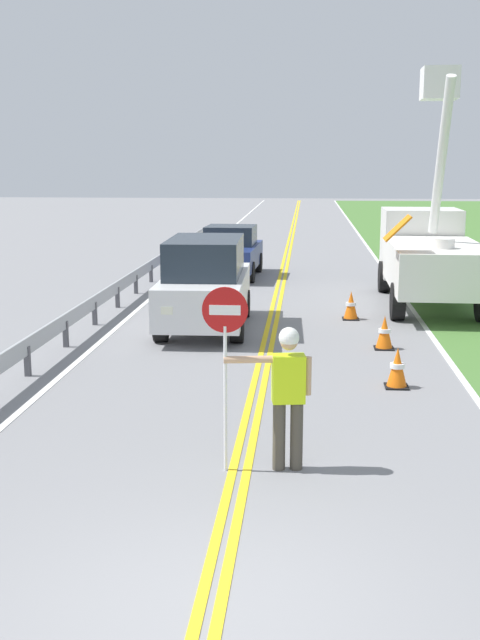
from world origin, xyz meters
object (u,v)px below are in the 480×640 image
object	(u,v)px
oncoming_suv_nearest	(205,283)
oncoming_sedan_second	(230,252)
flagger_worker	(287,389)
stop_sign_paddle	(225,338)
traffic_cone_lead	(397,368)
traffic_cone_tail	(351,306)
utility_bucket_truck	(429,251)
traffic_cone_mid	(384,333)

from	to	relation	value
oncoming_suv_nearest	oncoming_sedan_second	size ratio (longest dim) A/B	1.12
flagger_worker	stop_sign_paddle	xyz separation A→B (m)	(-0.76, -0.11, 0.66)
stop_sign_paddle	traffic_cone_lead	xyz separation A→B (m)	(2.55, 3.93, -1.37)
flagger_worker	oncoming_sedan_second	size ratio (longest dim) A/B	0.44
stop_sign_paddle	traffic_cone_tail	xyz separation A→B (m)	(2.08, 9.87, -1.37)
traffic_cone_lead	traffic_cone_tail	xyz separation A→B (m)	(-0.47, 5.94, 0.00)
utility_bucket_truck	traffic_cone_lead	bearing A→B (deg)	-101.63
traffic_cone_lead	traffic_cone_mid	bearing A→B (deg)	88.90
oncoming_suv_nearest	traffic_cone_tail	size ratio (longest dim) A/B	6.64
oncoming_sedan_second	traffic_cone_lead	distance (m)	13.73
traffic_cone_lead	utility_bucket_truck	bearing A→B (deg)	78.37
flagger_worker	oncoming_sedan_second	world-z (taller)	flagger_worker
flagger_worker	traffic_cone_mid	bearing A→B (deg)	74.55
flagger_worker	traffic_cone_tail	distance (m)	9.88
stop_sign_paddle	oncoming_sedan_second	bearing A→B (deg)	95.36
traffic_cone_mid	traffic_cone_tail	size ratio (longest dim) A/B	1.00
utility_bucket_truck	oncoming_suv_nearest	bearing A→B (deg)	-145.31
utility_bucket_truck	oncoming_suv_nearest	distance (m)	6.86
traffic_cone_tail	oncoming_suv_nearest	bearing A→B (deg)	-158.14
oncoming_sedan_second	traffic_cone_mid	distance (m)	11.06
traffic_cone_tail	stop_sign_paddle	bearing A→B (deg)	-101.92
oncoming_suv_nearest	traffic_cone_mid	xyz separation A→B (m)	(3.95, -1.71, -0.72)
flagger_worker	utility_bucket_truck	bearing A→B (deg)	73.96
traffic_cone_lead	traffic_cone_tail	distance (m)	5.96
utility_bucket_truck	traffic_cone_tail	world-z (taller)	utility_bucket_truck
utility_bucket_truck	oncoming_sedan_second	xyz separation A→B (m)	(-5.89, 4.61, -0.60)
traffic_cone_lead	oncoming_sedan_second	bearing A→B (deg)	107.59
utility_bucket_truck	oncoming_sedan_second	distance (m)	7.50
oncoming_suv_nearest	traffic_cone_mid	distance (m)	4.36
flagger_worker	traffic_cone_tail	bearing A→B (deg)	82.28
flagger_worker	utility_bucket_truck	world-z (taller)	utility_bucket_truck
stop_sign_paddle	utility_bucket_truck	xyz separation A→B (m)	(4.29, 12.40, -0.27)
utility_bucket_truck	oncoming_sedan_second	size ratio (longest dim) A/B	1.64
stop_sign_paddle	traffic_cone_tail	world-z (taller)	stop_sign_paddle
traffic_cone_mid	oncoming_suv_nearest	bearing A→B (deg)	156.54
flagger_worker	stop_sign_paddle	distance (m)	1.02
flagger_worker	traffic_cone_mid	size ratio (longest dim) A/B	2.61
oncoming_suv_nearest	traffic_cone_tail	world-z (taller)	oncoming_suv_nearest
stop_sign_paddle	oncoming_suv_nearest	size ratio (longest dim) A/B	0.50
flagger_worker	utility_bucket_truck	size ratio (longest dim) A/B	0.27
flagger_worker	oncoming_suv_nearest	size ratio (longest dim) A/B	0.39
utility_bucket_truck	oncoming_suv_nearest	world-z (taller)	utility_bucket_truck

